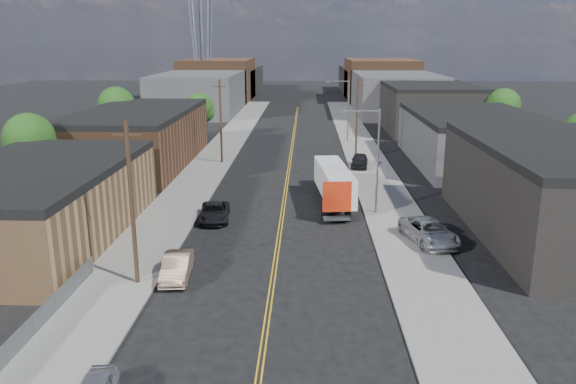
# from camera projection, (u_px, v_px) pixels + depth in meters

# --- Properties ---
(ground) EXTENTS (260.00, 260.00, 0.00)m
(ground) POSITION_uv_depth(u_px,v_px,m) (293.00, 142.00, 82.19)
(ground) COLOR black
(ground) RESTS_ON ground
(centerline) EXTENTS (0.32, 120.00, 0.01)m
(centerline) POSITION_uv_depth(u_px,v_px,m) (290.00, 164.00, 67.72)
(centerline) COLOR gold
(centerline) RESTS_ON ground
(sidewalk_left) EXTENTS (5.00, 140.00, 0.15)m
(sidewalk_left) POSITION_uv_depth(u_px,v_px,m) (211.00, 163.00, 68.00)
(sidewalk_left) COLOR slate
(sidewalk_left) RESTS_ON ground
(sidewalk_right) EXTENTS (5.00, 140.00, 0.15)m
(sidewalk_right) POSITION_uv_depth(u_px,v_px,m) (368.00, 164.00, 67.39)
(sidewalk_right) COLOR slate
(sidewalk_right) RESTS_ON ground
(warehouse_tan) EXTENTS (12.00, 22.00, 5.60)m
(warehouse_tan) POSITION_uv_depth(u_px,v_px,m) (36.00, 202.00, 41.51)
(warehouse_tan) COLOR olive
(warehouse_tan) RESTS_ON ground
(warehouse_brown) EXTENTS (12.00, 26.00, 6.60)m
(warehouse_brown) POSITION_uv_depth(u_px,v_px,m) (138.00, 137.00, 66.47)
(warehouse_brown) COLOR #523420
(warehouse_brown) RESTS_ON ground
(industrial_right_a) EXTENTS (14.00, 22.00, 7.10)m
(industrial_right_a) POSITION_uv_depth(u_px,v_px,m) (573.00, 190.00, 41.96)
(industrial_right_a) COLOR black
(industrial_right_a) RESTS_ON ground
(industrial_right_b) EXTENTS (14.00, 24.00, 6.10)m
(industrial_right_b) POSITION_uv_depth(u_px,v_px,m) (473.00, 138.00, 67.18)
(industrial_right_b) COLOR #3B3B3E
(industrial_right_b) RESTS_ON ground
(industrial_right_c) EXTENTS (14.00, 22.00, 7.60)m
(industrial_right_c) POSITION_uv_depth(u_px,v_px,m) (428.00, 107.00, 92.07)
(industrial_right_c) COLOR black
(industrial_right_c) RESTS_ON ground
(skyline_left_a) EXTENTS (16.00, 30.00, 8.00)m
(skyline_left_a) POSITION_uv_depth(u_px,v_px,m) (200.00, 93.00, 115.56)
(skyline_left_a) COLOR #3B3B3E
(skyline_left_a) RESTS_ON ground
(skyline_right_a) EXTENTS (16.00, 30.00, 8.00)m
(skyline_right_a) POSITION_uv_depth(u_px,v_px,m) (395.00, 93.00, 114.28)
(skyline_right_a) COLOR #3B3B3E
(skyline_right_a) RESTS_ON ground
(skyline_left_b) EXTENTS (16.00, 26.00, 10.00)m
(skyline_left_b) POSITION_uv_depth(u_px,v_px,m) (219.00, 80.00, 139.43)
(skyline_left_b) COLOR #523420
(skyline_left_b) RESTS_ON ground
(skyline_right_b) EXTENTS (16.00, 26.00, 10.00)m
(skyline_right_b) POSITION_uv_depth(u_px,v_px,m) (380.00, 80.00, 138.14)
(skyline_right_b) COLOR #523420
(skyline_right_b) RESTS_ON ground
(skyline_left_c) EXTENTS (16.00, 40.00, 7.00)m
(skyline_left_c) POSITION_uv_depth(u_px,v_px,m) (229.00, 80.00, 159.11)
(skyline_left_c) COLOR black
(skyline_left_c) RESTS_ON ground
(skyline_right_c) EXTENTS (16.00, 40.00, 7.00)m
(skyline_right_c) POSITION_uv_depth(u_px,v_px,m) (371.00, 81.00, 157.83)
(skyline_right_c) COLOR black
(skyline_right_c) RESTS_ON ground
(streetlight_near) EXTENTS (3.39, 0.25, 9.00)m
(streetlight_near) POSITION_uv_depth(u_px,v_px,m) (373.00, 153.00, 46.79)
(streetlight_near) COLOR gray
(streetlight_near) RESTS_ON ground
(streetlight_far) EXTENTS (3.39, 0.25, 9.00)m
(streetlight_far) POSITION_uv_depth(u_px,v_px,m) (346.00, 106.00, 80.56)
(streetlight_far) COLOR gray
(streetlight_far) RESTS_ON ground
(utility_pole_left_near) EXTENTS (1.60, 0.26, 10.00)m
(utility_pole_left_near) POSITION_uv_depth(u_px,v_px,m) (132.00, 204.00, 32.87)
(utility_pole_left_near) COLOR black
(utility_pole_left_near) RESTS_ON ground
(utility_pole_left_far) EXTENTS (1.60, 0.26, 10.00)m
(utility_pole_left_far) POSITION_uv_depth(u_px,v_px,m) (221.00, 121.00, 66.64)
(utility_pole_left_far) COLOR black
(utility_pole_left_far) RESTS_ON ground
(utility_pole_right) EXTENTS (1.60, 0.26, 10.00)m
(utility_pole_right) POSITION_uv_depth(u_px,v_px,m) (357.00, 118.00, 69.01)
(utility_pole_right) COLOR black
(utility_pole_right) RESTS_ON ground
(chainlink_fence) EXTENTS (0.05, 16.00, 1.22)m
(chainlink_fence) POSITION_uv_depth(u_px,v_px,m) (33.00, 326.00, 27.87)
(chainlink_fence) COLOR slate
(chainlink_fence) RESTS_ON ground
(tree_left_near) EXTENTS (4.85, 4.76, 7.91)m
(tree_left_near) POSITION_uv_depth(u_px,v_px,m) (30.00, 142.00, 52.66)
(tree_left_near) COLOR black
(tree_left_near) RESTS_ON ground
(tree_left_mid) EXTENTS (5.10, 5.04, 8.37)m
(tree_left_mid) POSITION_uv_depth(u_px,v_px,m) (117.00, 108.00, 76.71)
(tree_left_mid) COLOR black
(tree_left_mid) RESTS_ON ground
(tree_left_far) EXTENTS (4.35, 4.20, 6.97)m
(tree_left_far) POSITION_uv_depth(u_px,v_px,m) (200.00, 109.00, 83.38)
(tree_left_far) COLOR black
(tree_left_far) RESTS_ON ground
(tree_right_far) EXTENTS (4.85, 4.76, 7.91)m
(tree_right_far) POSITION_uv_depth(u_px,v_px,m) (503.00, 108.00, 79.87)
(tree_right_far) COLOR black
(tree_right_far) RESTS_ON ground
(semi_truck) EXTENTS (3.39, 13.77, 3.54)m
(semi_truck) POSITION_uv_depth(u_px,v_px,m) (333.00, 180.00, 51.35)
(semi_truck) COLOR silver
(semi_truck) RESTS_ON ground
(car_left_b) EXTENTS (1.97, 4.72, 1.52)m
(car_left_b) POSITION_uv_depth(u_px,v_px,m) (177.00, 267.00, 34.91)
(car_left_b) COLOR #8A6F5A
(car_left_b) RESTS_ON ground
(car_left_c) EXTENTS (2.82, 5.29, 1.42)m
(car_left_c) POSITION_uv_depth(u_px,v_px,m) (215.00, 212.00, 46.20)
(car_left_c) COLOR black
(car_left_c) RESTS_ON ground
(car_right_lot_a) EXTENTS (4.08, 6.39, 1.64)m
(car_right_lot_a) POSITION_uv_depth(u_px,v_px,m) (429.00, 232.00, 40.73)
(car_right_lot_a) COLOR #ABAFB1
(car_right_lot_a) RESTS_ON sidewalk_right
(car_right_lot_c) EXTENTS (2.42, 4.79, 1.57)m
(car_right_lot_c) POSITION_uv_depth(u_px,v_px,m) (360.00, 160.00, 65.09)
(car_right_lot_c) COLOR black
(car_right_lot_c) RESTS_ON sidewalk_right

